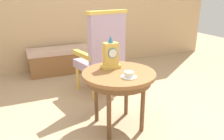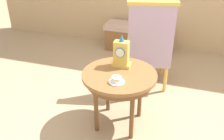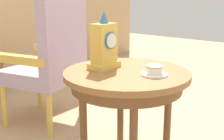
# 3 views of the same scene
# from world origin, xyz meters

# --- Properties ---
(side_table) EXTENTS (0.73, 0.73, 0.60)m
(side_table) POSITION_xyz_m (-0.04, 0.04, 0.53)
(side_table) COLOR brown
(side_table) RESTS_ON ground
(teacup_left) EXTENTS (0.15, 0.15, 0.06)m
(teacup_left) POSITION_xyz_m (-0.02, -0.13, 0.63)
(teacup_left) COLOR white
(teacup_left) RESTS_ON side_table
(mantel_clock) EXTENTS (0.19, 0.11, 0.34)m
(mantel_clock) POSITION_xyz_m (-0.06, 0.18, 0.74)
(mantel_clock) COLOR gold
(mantel_clock) RESTS_ON side_table
(armchair) EXTENTS (0.65, 0.64, 1.14)m
(armchair) POSITION_xyz_m (0.10, 0.86, 0.59)
(armchair) COLOR #B299B7
(armchair) RESTS_ON ground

